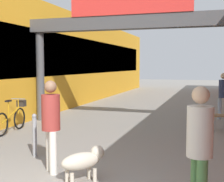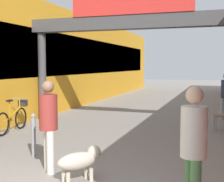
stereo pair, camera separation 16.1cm
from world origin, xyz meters
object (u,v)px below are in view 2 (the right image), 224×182
at_px(dog_on_leash, 81,160).
at_px(cafe_chair_wood_nearer, 224,114).
at_px(pedestrian_with_dog, 48,120).
at_px(bicycle_orange_third, 14,117).
at_px(pedestrian_companion, 194,143).
at_px(bollard_post_metal, 34,135).

distance_m(dog_on_leash, cafe_chair_wood_nearer, 5.64).
bearing_deg(dog_on_leash, cafe_chair_wood_nearer, 65.03).
height_order(pedestrian_with_dog, bicycle_orange_third, pedestrian_with_dog).
height_order(pedestrian_with_dog, pedestrian_companion, pedestrian_companion).
xyz_separation_m(dog_on_leash, cafe_chair_wood_nearer, (2.38, 5.11, 0.17)).
relative_size(pedestrian_companion, cafe_chair_wood_nearer, 1.94).
height_order(bicycle_orange_third, bollard_post_metal, bicycle_orange_third).
height_order(bicycle_orange_third, cafe_chair_wood_nearer, bicycle_orange_third).
bearing_deg(pedestrian_with_dog, bollard_post_metal, 137.11).
bearing_deg(dog_on_leash, pedestrian_with_dog, 161.22).
bearing_deg(bicycle_orange_third, bollard_post_metal, -45.58).
xyz_separation_m(pedestrian_companion, dog_on_leash, (-1.90, 0.67, -0.61)).
xyz_separation_m(pedestrian_companion, bicycle_orange_third, (-5.50, 3.73, -0.55)).
bearing_deg(cafe_chair_wood_nearer, bollard_post_metal, -134.29).
distance_m(pedestrian_companion, bollard_post_metal, 3.93).
height_order(pedestrian_companion, dog_on_leash, pedestrian_companion).
height_order(pedestrian_with_dog, cafe_chair_wood_nearer, pedestrian_with_dog).
distance_m(pedestrian_with_dog, bollard_post_metal, 1.24).
distance_m(pedestrian_companion, dog_on_leash, 2.11).
bearing_deg(bollard_post_metal, pedestrian_companion, -25.90).
relative_size(bicycle_orange_third, cafe_chair_wood_nearer, 1.89).
bearing_deg(dog_on_leash, bollard_post_metal, 147.14).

